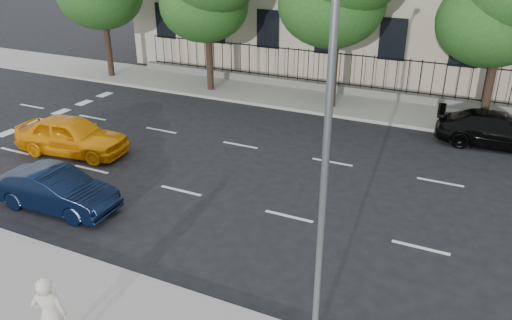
{
  "coord_description": "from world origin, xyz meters",
  "views": [
    {
      "loc": [
        4.83,
        -10.13,
        8.08
      ],
      "look_at": [
        -1.38,
        3.0,
        1.47
      ],
      "focal_mm": 35.0,
      "sensor_mm": 36.0,
      "label": 1
    }
  ],
  "objects_px": {
    "yellow_taxi": "(72,135)",
    "navy_sedan": "(56,190)",
    "street_light": "(337,112)",
    "woman_near": "(50,316)",
    "black_sedan": "(498,130)"
  },
  "relations": [
    {
      "from": "street_light",
      "to": "woman_near",
      "type": "distance_m",
      "value": 6.97
    },
    {
      "from": "street_light",
      "to": "black_sedan",
      "type": "height_order",
      "value": "street_light"
    },
    {
      "from": "yellow_taxi",
      "to": "black_sedan",
      "type": "height_order",
      "value": "yellow_taxi"
    },
    {
      "from": "woman_near",
      "to": "yellow_taxi",
      "type": "bearing_deg",
      "value": -78.96
    },
    {
      "from": "yellow_taxi",
      "to": "navy_sedan",
      "type": "height_order",
      "value": "yellow_taxi"
    },
    {
      "from": "navy_sedan",
      "to": "black_sedan",
      "type": "bearing_deg",
      "value": -49.3
    },
    {
      "from": "street_light",
      "to": "yellow_taxi",
      "type": "bearing_deg",
      "value": 157.0
    },
    {
      "from": "black_sedan",
      "to": "navy_sedan",
      "type": "bearing_deg",
      "value": 129.15
    },
    {
      "from": "yellow_taxi",
      "to": "navy_sedan",
      "type": "xyz_separation_m",
      "value": [
        2.79,
        -3.6,
        -0.1
      ]
    },
    {
      "from": "street_light",
      "to": "navy_sedan",
      "type": "bearing_deg",
      "value": 170.51
    },
    {
      "from": "navy_sedan",
      "to": "woman_near",
      "type": "relative_size",
      "value": 2.19
    },
    {
      "from": "navy_sedan",
      "to": "yellow_taxi",
      "type": "bearing_deg",
      "value": 35.4
    },
    {
      "from": "street_light",
      "to": "black_sedan",
      "type": "bearing_deg",
      "value": 76.72
    },
    {
      "from": "navy_sedan",
      "to": "woman_near",
      "type": "xyz_separation_m",
      "value": [
        4.63,
        -4.64,
        0.41
      ]
    },
    {
      "from": "black_sedan",
      "to": "woman_near",
      "type": "distance_m",
      "value": 18.14
    }
  ]
}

